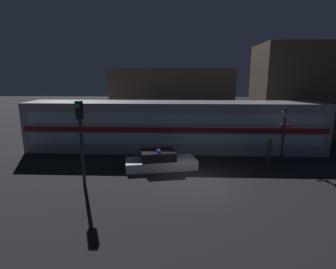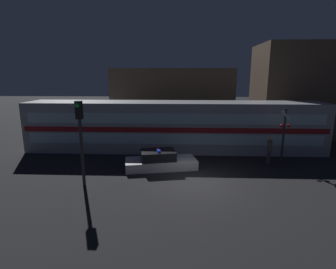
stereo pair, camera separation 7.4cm
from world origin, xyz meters
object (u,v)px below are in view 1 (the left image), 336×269
(pedestrian, at_px, (269,150))
(crossing_signal_near, at_px, (284,134))
(train, at_px, (174,126))
(police_car, at_px, (160,161))
(traffic_light_corner, at_px, (81,132))

(pedestrian, xyz_separation_m, crossing_signal_near, (0.85, 0.08, 1.07))
(train, xyz_separation_m, police_car, (-0.75, -4.21, -1.42))
(traffic_light_corner, bearing_deg, pedestrian, 20.55)
(pedestrian, bearing_deg, crossing_signal_near, 5.45)
(police_car, relative_size, pedestrian, 2.56)
(police_car, height_order, traffic_light_corner, traffic_light_corner)
(police_car, bearing_deg, train, 68.72)
(police_car, xyz_separation_m, pedestrian, (7.06, 1.17, 0.48))
(pedestrian, xyz_separation_m, traffic_light_corner, (-10.85, -4.07, 1.97))
(pedestrian, bearing_deg, train, 154.29)
(train, height_order, police_car, train)
(pedestrian, height_order, crossing_signal_near, crossing_signal_near)
(crossing_signal_near, bearing_deg, train, 157.58)
(police_car, xyz_separation_m, traffic_light_corner, (-3.78, -2.90, 2.45))
(pedestrian, distance_m, crossing_signal_near, 1.37)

